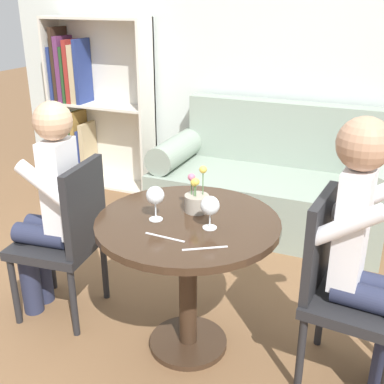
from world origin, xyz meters
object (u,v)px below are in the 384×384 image
couch (269,186)px  wine_glass_right (210,207)px  chair_right (341,284)px  flower_vase (196,199)px  bookshelf_left (89,108)px  wine_glass_left (155,196)px  chair_left (68,234)px  person_right (367,252)px  person_left (49,208)px

couch → wine_glass_right: 1.69m
wine_glass_right → chair_right: bearing=12.1°
couch → flower_vase: bearing=-90.0°
couch → bookshelf_left: bearing=171.6°
couch → flower_vase: (-0.00, -1.46, 0.47)m
wine_glass_left → bookshelf_left: bearing=131.4°
bookshelf_left → couch: bearing=-8.4°
flower_vase → couch: bearing=90.0°
chair_left → chair_right: bearing=86.9°
bookshelf_left → person_right: 3.14m
bookshelf_left → person_right: bookshelf_left is taller
person_right → wine_glass_left: person_right is taller
chair_left → wine_glass_right: 0.89m
chair_left → person_right: person_right is taller
wine_glass_right → flower_vase: (-0.13, 0.15, -0.04)m
person_left → person_right: person_right is taller
person_left → person_right: 1.59m
chair_right → couch: bearing=30.4°
chair_right → person_right: 0.21m
chair_right → wine_glass_left: size_ratio=5.49×
couch → bookshelf_left: 1.87m
wine_glass_left → wine_glass_right: (0.26, 0.02, -0.01)m
chair_right → flower_vase: flower_vase is taller
chair_right → person_right: size_ratio=0.72×
person_left → person_right: (1.58, 0.08, 0.04)m
couch → wine_glass_right: (0.12, -1.61, 0.51)m
couch → person_left: 1.80m
person_left → flower_vase: (0.79, 0.12, 0.14)m
person_left → wine_glass_left: bearing=79.7°
couch → person_right: bearing=-62.2°
couch → wine_glass_right: size_ratio=11.34×
person_left → person_right: size_ratio=0.97×
chair_left → flower_vase: bearing=91.8°
chair_right → wine_glass_left: (-0.84, -0.14, 0.34)m
chair_left → person_right: size_ratio=0.72×
person_left → couch: bearing=147.0°
chair_left → wine_glass_right: (0.83, -0.05, 0.33)m
wine_glass_left → flower_vase: bearing=50.2°
couch → person_right: size_ratio=1.38×
couch → wine_glass_right: bearing=-85.6°
person_left → wine_glass_right: 0.94m
couch → wine_glass_left: bearing=-94.8°
chair_left → wine_glass_left: bearing=77.4°
bookshelf_left → chair_right: 3.07m
couch → chair_right: bearing=-64.6°
couch → wine_glass_right: couch is taller
wine_glass_left → wine_glass_right: size_ratio=1.07×
couch → chair_left: couch is taller
bookshelf_left → person_left: 2.11m
wine_glass_right → flower_vase: flower_vase is taller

